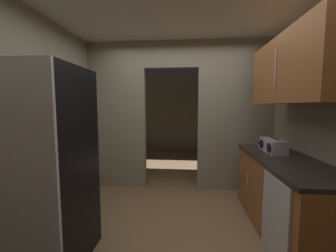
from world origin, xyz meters
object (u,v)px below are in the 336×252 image
dishwasher (275,221)px  book_stack (262,145)px  refrigerator (40,167)px  boombox (273,146)px

dishwasher → book_stack: 1.27m
dishwasher → book_stack: size_ratio=5.07×
refrigerator → dishwasher: 2.25m
boombox → refrigerator: bearing=-158.2°
refrigerator → book_stack: (2.44, 1.30, -0.00)m
refrigerator → boombox: size_ratio=4.21×
refrigerator → book_stack: bearing=28.0°
dishwasher → boombox: boombox is taller
boombox → book_stack: (-0.02, 0.31, -0.05)m
refrigerator → dishwasher: size_ratio=2.23×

